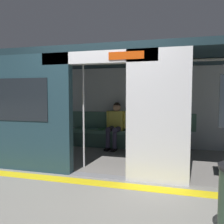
{
  "coord_description": "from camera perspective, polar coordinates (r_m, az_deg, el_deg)",
  "views": [
    {
      "loc": [
        -1.25,
        3.72,
        1.4
      ],
      "look_at": [
        0.09,
        -1.24,
        1.01
      ],
      "focal_mm": 37.77,
      "sensor_mm": 36.0,
      "label": 1
    }
  ],
  "objects": [
    {
      "name": "grab_pole_far",
      "position": [
        4.35,
        4.26,
        -0.41
      ],
      "size": [
        0.04,
        0.04,
        2.08
      ],
      "primitive_type": "cylinder",
      "color": "silver",
      "rests_on": "ground_plane"
    },
    {
      "name": "ground_plane",
      "position": [
        4.17,
        -3.33,
        -15.28
      ],
      "size": [
        60.0,
        60.0,
        0.0
      ],
      "primitive_type": "plane",
      "color": "gray"
    },
    {
      "name": "person_seated",
      "position": [
        6.1,
        0.89,
        -2.45
      ],
      "size": [
        0.55,
        0.7,
        1.19
      ],
      "color": "#D8CC4C",
      "rests_on": "ground_plane"
    },
    {
      "name": "grab_pole_door",
      "position": [
        4.49,
        -6.9,
        -0.28
      ],
      "size": [
        0.04,
        0.04,
        2.08
      ],
      "primitive_type": "cylinder",
      "color": "silver",
      "rests_on": "ground_plane"
    },
    {
      "name": "bench_seat",
      "position": [
        6.14,
        3.17,
        -5.49
      ],
      "size": [
        2.97,
        0.44,
        0.46
      ],
      "color": "#4C7566",
      "rests_on": "ground_plane"
    },
    {
      "name": "train_car",
      "position": [
        5.08,
        0.14,
        5.16
      ],
      "size": [
        6.4,
        2.71,
        2.22
      ],
      "color": "silver",
      "rests_on": "ground_plane"
    },
    {
      "name": "book",
      "position": [
        6.32,
        -2.26,
        -4.08
      ],
      "size": [
        0.24,
        0.27,
        0.03
      ],
      "primitive_type": "cube",
      "rotation": [
        0.0,
        0.0,
        -0.51
      ],
      "color": "#33723F",
      "rests_on": "bench_seat"
    },
    {
      "name": "handbag",
      "position": [
        6.13,
        5.27,
        -3.7
      ],
      "size": [
        0.26,
        0.15,
        0.17
      ],
      "color": "#262D4C",
      "rests_on": "bench_seat"
    },
    {
      "name": "platform_edge_strip",
      "position": [
        3.9,
        -4.79,
        -16.64
      ],
      "size": [
        8.0,
        0.24,
        0.01
      ],
      "primitive_type": "cube",
      "color": "yellow",
      "rests_on": "ground_plane"
    }
  ]
}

